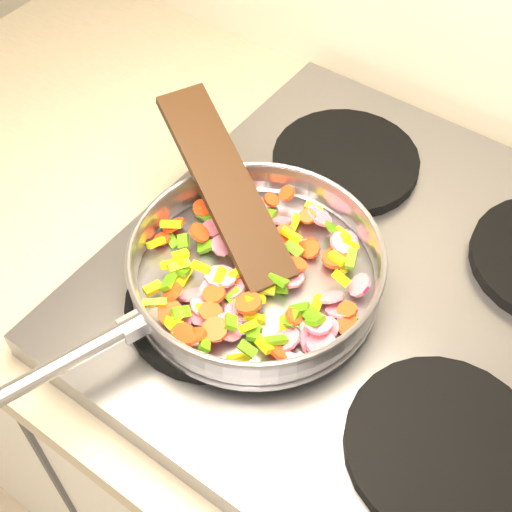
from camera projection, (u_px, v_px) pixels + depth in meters
The scene contains 7 objects.
cooktop at pixel (383, 296), 0.82m from camera, with size 0.60×0.60×0.04m, color #939399.
grate_fl at pixel (212, 305), 0.78m from camera, with size 0.19×0.19×0.02m, color black.
grate_fr at pixel (443, 447), 0.68m from camera, with size 0.19×0.19×0.02m, color black.
grate_bl at pixel (346, 161), 0.92m from camera, with size 0.19×0.19×0.02m, color black.
saute_pan at pixel (254, 267), 0.77m from camera, with size 0.31×0.47×0.05m.
vegetable_heap at pixel (258, 275), 0.77m from camera, with size 0.26×0.26×0.05m.
wooden_spatula at pixel (225, 185), 0.79m from camera, with size 0.26×0.06×0.01m, color black.
Camera 1 is at (-0.54, 1.19, 1.59)m, focal length 50.00 mm.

